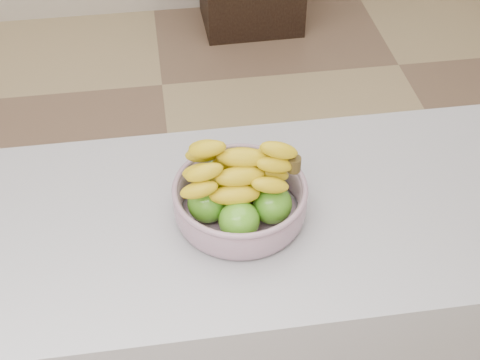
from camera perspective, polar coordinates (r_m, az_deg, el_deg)
The scene contains 3 objects.
ground at distance 2.49m, azimuth -4.90°, elevation -8.11°, with size 4.00×4.00×0.00m, color tan.
counter at distance 1.78m, azimuth -4.12°, elevation -13.53°, with size 2.00×0.60×0.90m, color #9E9EA6.
fruit_bowl at distance 1.39m, azimuth -0.01°, elevation -1.32°, with size 0.28×0.28×0.18m.
Camera 1 is at (-0.02, -1.58, 1.93)m, focal length 50.00 mm.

